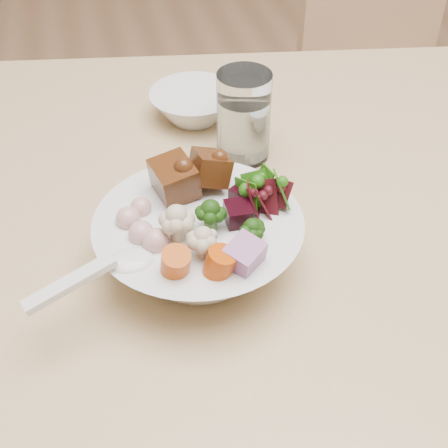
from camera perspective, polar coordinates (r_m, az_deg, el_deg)
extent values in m
cube|color=tan|center=(0.90, 15.25, 1.89)|extent=(1.64, 1.10, 0.04)
cylinder|color=tan|center=(1.41, -19.57, -1.48)|extent=(0.06, 0.06, 0.68)
cube|color=tan|center=(1.60, 15.83, 9.01)|extent=(0.44, 0.44, 0.04)
cube|color=tan|center=(1.64, 13.67, 18.78)|extent=(0.40, 0.08, 0.43)
cylinder|color=tan|center=(1.55, 12.54, -2.20)|extent=(0.03, 0.03, 0.40)
cylinder|color=tan|center=(1.76, 7.03, 4.85)|extent=(0.03, 0.03, 0.40)
cylinder|color=tan|center=(1.92, 16.09, 6.84)|extent=(0.03, 0.03, 0.40)
sphere|color=black|center=(0.68, -1.24, 0.35)|extent=(0.04, 0.04, 0.04)
sphere|color=#BBAB8D|center=(0.67, -4.31, -0.31)|extent=(0.04, 0.04, 0.04)
cube|color=black|center=(0.72, 2.02, 2.30)|extent=(0.04, 0.04, 0.03)
cube|color=#8C5585|center=(0.65, 1.82, -2.97)|extent=(0.05, 0.05, 0.04)
cylinder|color=#BC4A05|center=(0.64, -4.46, -3.68)|extent=(0.04, 0.04, 0.03)
sphere|color=tan|center=(0.68, -7.58, -0.82)|extent=(0.03, 0.03, 0.03)
ellipsoid|color=silver|center=(0.66, -8.51, -3.45)|extent=(0.06, 0.06, 0.02)
cube|color=silver|center=(0.64, -13.90, -5.27)|extent=(0.10, 0.05, 0.02)
cylinder|color=white|center=(0.89, 1.80, 9.79)|extent=(0.08, 0.08, 0.13)
cylinder|color=silver|center=(0.90, 1.77, 8.90)|extent=(0.07, 0.07, 0.09)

